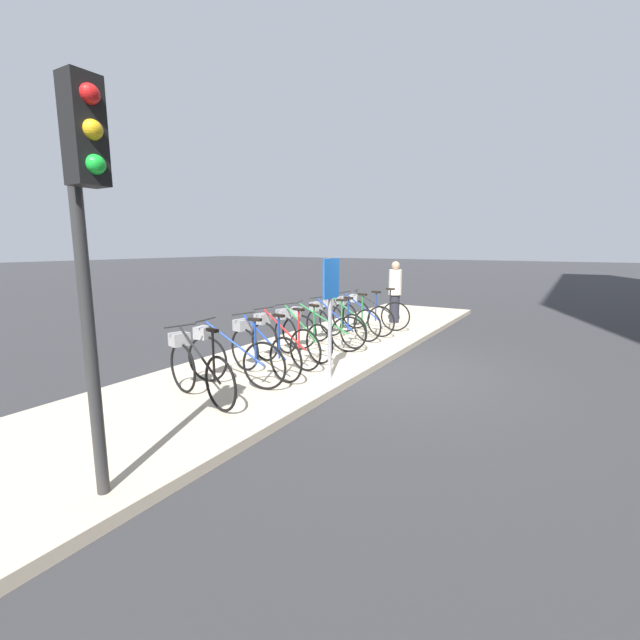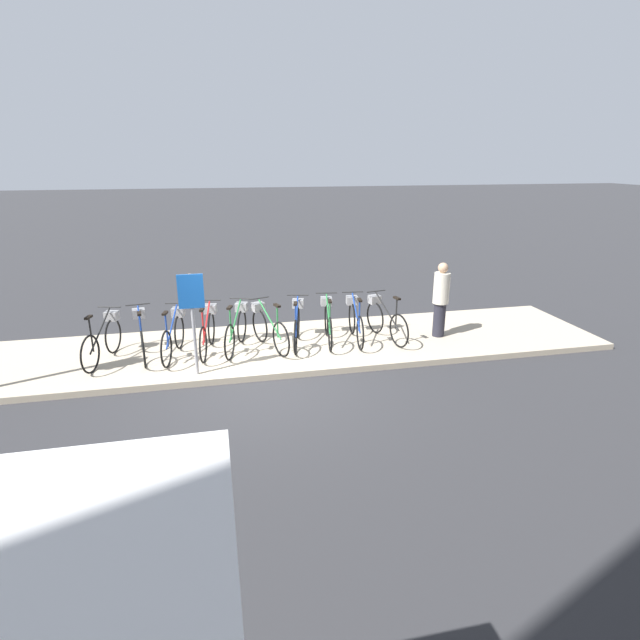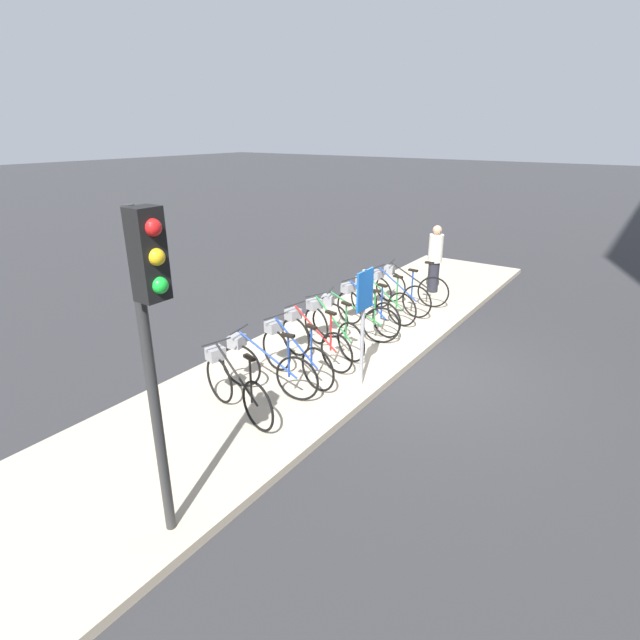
{
  "view_description": "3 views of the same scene",
  "coord_description": "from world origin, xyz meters",
  "px_view_note": "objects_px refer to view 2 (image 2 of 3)",
  "views": [
    {
      "loc": [
        -6.66,
        -2.91,
        2.16
      ],
      "look_at": [
        -0.54,
        0.82,
        0.91
      ],
      "focal_mm": 24.0,
      "sensor_mm": 36.0,
      "label": 1
    },
    {
      "loc": [
        -0.68,
        -8.27,
        3.87
      ],
      "look_at": [
        1.23,
        0.55,
        0.91
      ],
      "focal_mm": 28.0,
      "sensor_mm": 36.0,
      "label": 2
    },
    {
      "loc": [
        -7.19,
        -3.14,
        3.89
      ],
      "look_at": [
        -0.86,
        1.25,
        0.92
      ],
      "focal_mm": 28.0,
      "sensor_mm": 36.0,
      "label": 3
    }
  ],
  "objects_px": {
    "parked_bicycle_7": "(328,321)",
    "parked_bicycle_9": "(384,318)",
    "parked_bicycle_3": "(208,330)",
    "parked_bicycle_4": "(237,328)",
    "parked_bicycle_2": "(174,334)",
    "parked_bicycle_0": "(104,338)",
    "pedestrian": "(441,298)",
    "parked_bicycle_5": "(268,327)",
    "parked_bicycle_1": "(141,335)",
    "sign_post": "(192,307)",
    "parked_bicycle_6": "(297,324)",
    "parked_bicycle_8": "(355,320)"
  },
  "relations": [
    {
      "from": "parked_bicycle_6",
      "to": "parked_bicycle_8",
      "type": "relative_size",
      "value": 0.98
    },
    {
      "from": "parked_bicycle_5",
      "to": "parked_bicycle_9",
      "type": "bearing_deg",
      "value": 0.42
    },
    {
      "from": "parked_bicycle_4",
      "to": "parked_bicycle_1",
      "type": "bearing_deg",
      "value": -179.18
    },
    {
      "from": "parked_bicycle_0",
      "to": "pedestrian",
      "type": "height_order",
      "value": "pedestrian"
    },
    {
      "from": "parked_bicycle_1",
      "to": "parked_bicycle_6",
      "type": "bearing_deg",
      "value": 0.58
    },
    {
      "from": "parked_bicycle_8",
      "to": "parked_bicycle_9",
      "type": "height_order",
      "value": "same"
    },
    {
      "from": "parked_bicycle_1",
      "to": "parked_bicycle_8",
      "type": "xyz_separation_m",
      "value": [
        4.33,
        0.02,
        0.0
      ]
    },
    {
      "from": "parked_bicycle_9",
      "to": "parked_bicycle_4",
      "type": "bearing_deg",
      "value": 179.21
    },
    {
      "from": "parked_bicycle_8",
      "to": "parked_bicycle_7",
      "type": "bearing_deg",
      "value": 175.64
    },
    {
      "from": "parked_bicycle_5",
      "to": "parked_bicycle_4",
      "type": "bearing_deg",
      "value": 174.32
    },
    {
      "from": "parked_bicycle_1",
      "to": "parked_bicycle_7",
      "type": "bearing_deg",
      "value": 0.96
    },
    {
      "from": "parked_bicycle_6",
      "to": "parked_bicycle_9",
      "type": "bearing_deg",
      "value": -1.47
    },
    {
      "from": "parked_bicycle_3",
      "to": "parked_bicycle_9",
      "type": "relative_size",
      "value": 1.01
    },
    {
      "from": "parked_bicycle_2",
      "to": "parked_bicycle_5",
      "type": "distance_m",
      "value": 1.85
    },
    {
      "from": "parked_bicycle_2",
      "to": "parked_bicycle_7",
      "type": "distance_m",
      "value": 3.13
    },
    {
      "from": "parked_bicycle_2",
      "to": "parked_bicycle_9",
      "type": "height_order",
      "value": "same"
    },
    {
      "from": "parked_bicycle_6",
      "to": "parked_bicycle_2",
      "type": "bearing_deg",
      "value": -177.45
    },
    {
      "from": "parked_bicycle_2",
      "to": "parked_bicycle_3",
      "type": "bearing_deg",
      "value": 7.94
    },
    {
      "from": "parked_bicycle_2",
      "to": "sign_post",
      "type": "relative_size",
      "value": 0.9
    },
    {
      "from": "parked_bicycle_3",
      "to": "parked_bicycle_9",
      "type": "bearing_deg",
      "value": -0.46
    },
    {
      "from": "parked_bicycle_4",
      "to": "parked_bicycle_7",
      "type": "relative_size",
      "value": 0.97
    },
    {
      "from": "parked_bicycle_9",
      "to": "parked_bicycle_8",
      "type": "bearing_deg",
      "value": 176.88
    },
    {
      "from": "parked_bicycle_3",
      "to": "pedestrian",
      "type": "bearing_deg",
      "value": -1.62
    },
    {
      "from": "parked_bicycle_0",
      "to": "parked_bicycle_5",
      "type": "relative_size",
      "value": 1.03
    },
    {
      "from": "parked_bicycle_7",
      "to": "sign_post",
      "type": "height_order",
      "value": "sign_post"
    },
    {
      "from": "parked_bicycle_7",
      "to": "parked_bicycle_9",
      "type": "distance_m",
      "value": 1.23
    },
    {
      "from": "parked_bicycle_0",
      "to": "parked_bicycle_9",
      "type": "xyz_separation_m",
      "value": [
        5.66,
        0.04,
        0.0
      ]
    },
    {
      "from": "parked_bicycle_2",
      "to": "parked_bicycle_9",
      "type": "distance_m",
      "value": 4.36
    },
    {
      "from": "parked_bicycle_3",
      "to": "parked_bicycle_5",
      "type": "bearing_deg",
      "value": -2.3
    },
    {
      "from": "parked_bicycle_2",
      "to": "pedestrian",
      "type": "relative_size",
      "value": 1.02
    },
    {
      "from": "parked_bicycle_7",
      "to": "pedestrian",
      "type": "distance_m",
      "value": 2.49
    },
    {
      "from": "parked_bicycle_5",
      "to": "parked_bicycle_9",
      "type": "height_order",
      "value": "same"
    },
    {
      "from": "parked_bicycle_3",
      "to": "parked_bicycle_4",
      "type": "bearing_deg",
      "value": 1.36
    },
    {
      "from": "parked_bicycle_4",
      "to": "parked_bicycle_5",
      "type": "height_order",
      "value": "same"
    },
    {
      "from": "parked_bicycle_4",
      "to": "sign_post",
      "type": "bearing_deg",
      "value": -124.97
    },
    {
      "from": "parked_bicycle_0",
      "to": "parked_bicycle_1",
      "type": "relative_size",
      "value": 0.98
    },
    {
      "from": "parked_bicycle_1",
      "to": "parked_bicycle_5",
      "type": "relative_size",
      "value": 1.04
    },
    {
      "from": "pedestrian",
      "to": "parked_bicycle_1",
      "type": "bearing_deg",
      "value": 178.83
    },
    {
      "from": "parked_bicycle_2",
      "to": "parked_bicycle_3",
      "type": "xyz_separation_m",
      "value": [
        0.65,
        0.09,
        0.0
      ]
    },
    {
      "from": "parked_bicycle_2",
      "to": "pedestrian",
      "type": "distance_m",
      "value": 5.59
    },
    {
      "from": "parked_bicycle_1",
      "to": "parked_bicycle_7",
      "type": "distance_m",
      "value": 3.75
    },
    {
      "from": "parked_bicycle_5",
      "to": "parked_bicycle_1",
      "type": "bearing_deg",
      "value": 179.17
    },
    {
      "from": "parked_bicycle_9",
      "to": "sign_post",
      "type": "distance_m",
      "value": 4.15
    },
    {
      "from": "parked_bicycle_5",
      "to": "pedestrian",
      "type": "bearing_deg",
      "value": -1.4
    },
    {
      "from": "parked_bicycle_0",
      "to": "parked_bicycle_2",
      "type": "bearing_deg",
      "value": -1.13
    },
    {
      "from": "parked_bicycle_2",
      "to": "parked_bicycle_9",
      "type": "xyz_separation_m",
      "value": [
        4.36,
        0.06,
        0.0
      ]
    },
    {
      "from": "parked_bicycle_2",
      "to": "parked_bicycle_8",
      "type": "xyz_separation_m",
      "value": [
        3.72,
        0.1,
        0.0
      ]
    },
    {
      "from": "sign_post",
      "to": "parked_bicycle_4",
      "type": "bearing_deg",
      "value": 55.03
    },
    {
      "from": "parked_bicycle_7",
      "to": "parked_bicycle_6",
      "type": "bearing_deg",
      "value": -177.3
    },
    {
      "from": "parked_bicycle_5",
      "to": "pedestrian",
      "type": "height_order",
      "value": "pedestrian"
    }
  ]
}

